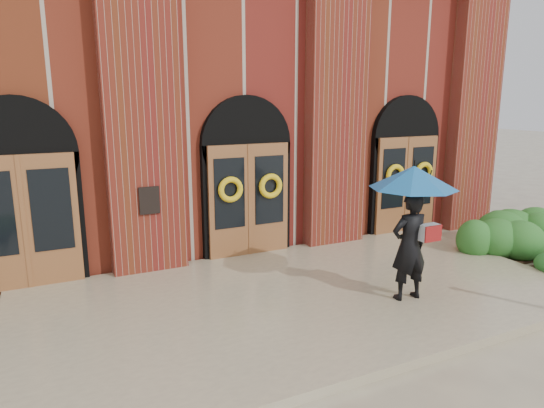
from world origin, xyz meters
TOP-DOWN VIEW (x-y plane):
  - ground at (0.00, 0.00)m, footprint 90.00×90.00m
  - landing at (0.00, 0.15)m, footprint 10.00×5.30m
  - church_building at (0.00, 8.78)m, footprint 16.20×12.53m
  - man_with_umbrella at (1.51, -0.83)m, footprint 1.60×1.60m
  - hedge_wall_right at (6.32, 0.50)m, footprint 3.35×1.34m

SIDE VIEW (x-z plane):
  - ground at x=0.00m, z-range 0.00..0.00m
  - landing at x=0.00m, z-range 0.00..0.15m
  - hedge_wall_right at x=6.32m, z-range 0.00..0.86m
  - man_with_umbrella at x=1.51m, z-range 0.62..3.00m
  - church_building at x=0.00m, z-range 0.00..7.00m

